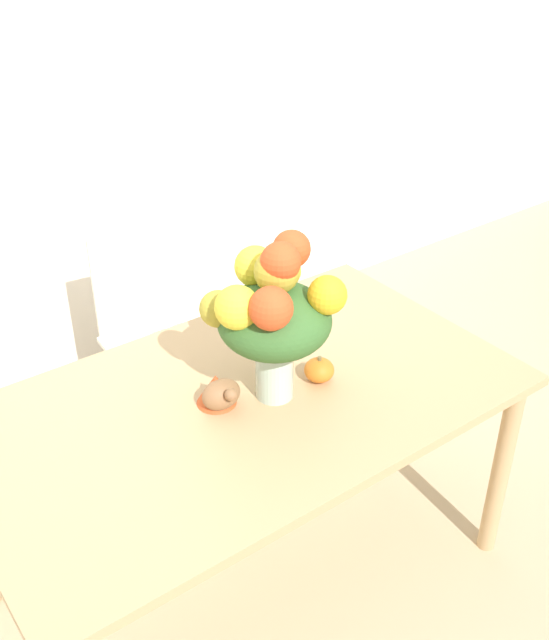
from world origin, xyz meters
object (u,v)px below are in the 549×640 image
flower_vase (273,311)px  dining_chair_near_window (160,336)px  pumpkin (319,370)px  turkey_figurine (219,392)px

flower_vase → dining_chair_near_window: flower_vase is taller
pumpkin → turkey_figurine: 0.31m
pumpkin → turkey_figurine: turkey_figurine is taller
flower_vase → pumpkin: flower_vase is taller
pumpkin → dining_chair_near_window: size_ratio=0.10×
turkey_figurine → dining_chair_near_window: 0.91m
turkey_figurine → dining_chair_near_window: bearing=74.0°
flower_vase → dining_chair_near_window: bearing=84.4°
pumpkin → turkey_figurine: (-0.30, 0.07, 0.01)m
dining_chair_near_window → pumpkin: bearing=-80.8°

